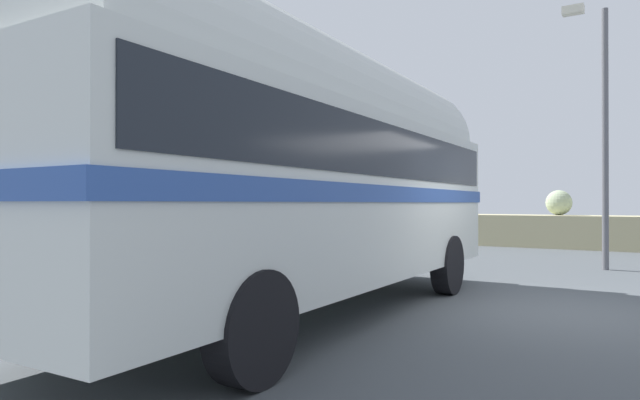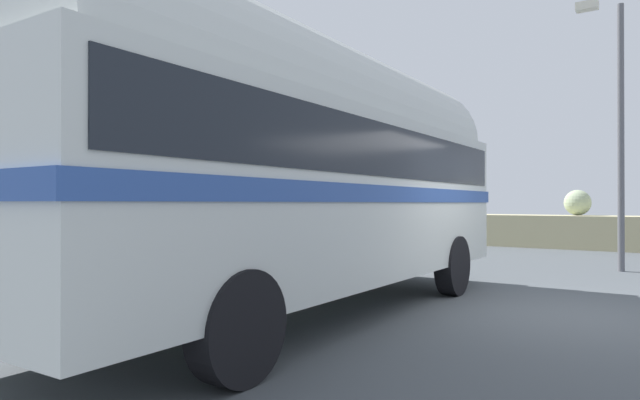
% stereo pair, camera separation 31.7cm
% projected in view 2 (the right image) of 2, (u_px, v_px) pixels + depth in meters
% --- Properties ---
extents(ground, '(32.00, 26.00, 0.02)m').
position_uv_depth(ground, '(561.00, 315.00, 7.29)').
color(ground, '#454A4E').
extents(vintage_coach, '(2.77, 8.68, 3.70)m').
position_uv_depth(vintage_coach, '(306.00, 163.00, 7.23)').
color(vintage_coach, black).
rests_on(vintage_coach, ground).
extents(second_coach, '(2.58, 8.63, 3.70)m').
position_uv_depth(second_coach, '(125.00, 177.00, 10.97)').
color(second_coach, black).
rests_on(second_coach, ground).
extents(lamp_post, '(0.87, 0.77, 5.89)m').
position_uv_depth(lamp_post, '(616.00, 119.00, 11.85)').
color(lamp_post, '#5B5B60').
rests_on(lamp_post, ground).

